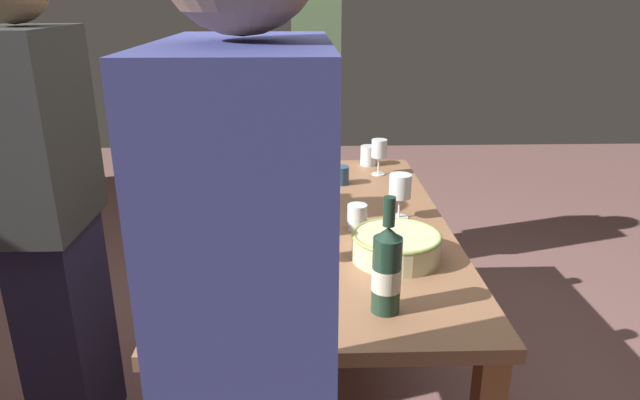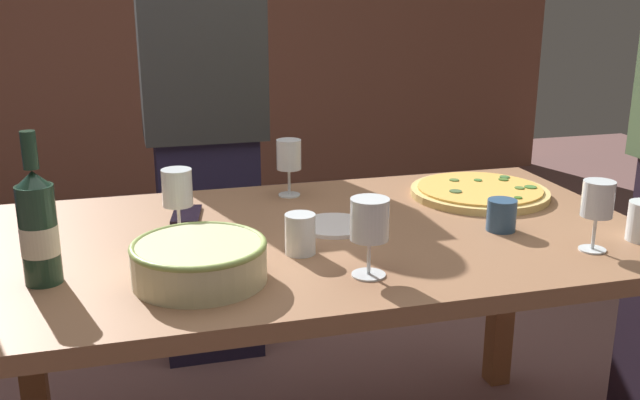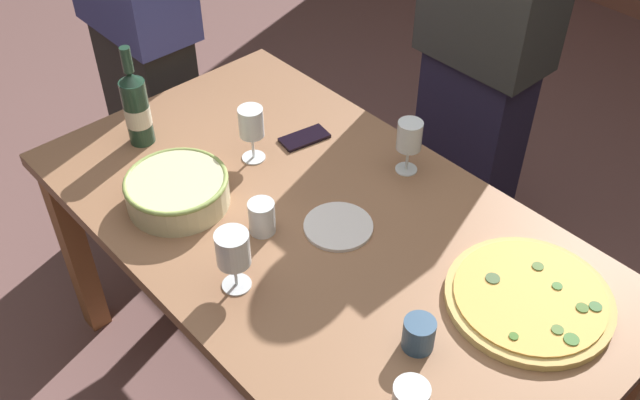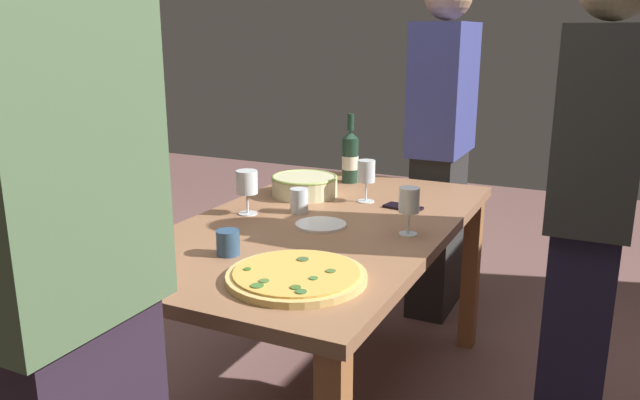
{
  "view_description": "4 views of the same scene",
  "coord_description": "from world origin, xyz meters",
  "px_view_note": "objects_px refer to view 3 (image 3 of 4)",
  "views": [
    {
      "loc": [
        -1.88,
        0.06,
        1.51
      ],
      "look_at": [
        0.0,
        0.0,
        0.83
      ],
      "focal_mm": 31.71,
      "sensor_mm": 36.0,
      "label": 1
    },
    {
      "loc": [
        -0.44,
        -1.59,
        1.33
      ],
      "look_at": [
        0.0,
        0.0,
        0.83
      ],
      "focal_mm": 40.51,
      "sensor_mm": 36.0,
      "label": 2
    },
    {
      "loc": [
        1.0,
        -0.91,
        2.03
      ],
      "look_at": [
        0.0,
        0.0,
        0.83
      ],
      "focal_mm": 40.37,
      "sensor_mm": 36.0,
      "label": 3
    },
    {
      "loc": [
        1.93,
        0.93,
        1.4
      ],
      "look_at": [
        0.0,
        0.0,
        0.83
      ],
      "focal_mm": 35.12,
      "sensor_mm": 36.0,
      "label": 4
    }
  ],
  "objects_px": {
    "wine_glass_far_left": "(409,137)",
    "person_guest_left": "(484,52)",
    "dining_table": "(320,249)",
    "side_plate": "(338,226)",
    "cup_ceramic": "(419,334)",
    "person_host": "(138,22)",
    "wine_glass_by_bottle": "(233,252)",
    "wine_glass_far_right": "(251,124)",
    "pizza": "(529,298)",
    "cup_spare": "(262,217)",
    "cell_phone": "(304,138)",
    "wine_bottle": "(136,107)",
    "serving_bowl": "(177,189)"
  },
  "relations": [
    {
      "from": "wine_bottle",
      "to": "cell_phone",
      "type": "height_order",
      "value": "wine_bottle"
    },
    {
      "from": "wine_glass_far_right",
      "to": "cell_phone",
      "type": "height_order",
      "value": "wine_glass_far_right"
    },
    {
      "from": "pizza",
      "to": "cup_spare",
      "type": "height_order",
      "value": "cup_spare"
    },
    {
      "from": "wine_glass_far_right",
      "to": "person_guest_left",
      "type": "height_order",
      "value": "person_guest_left"
    },
    {
      "from": "cup_spare",
      "to": "dining_table",
      "type": "bearing_deg",
      "value": 57.41
    },
    {
      "from": "person_guest_left",
      "to": "serving_bowl",
      "type": "bearing_deg",
      "value": -18.44
    },
    {
      "from": "wine_bottle",
      "to": "wine_glass_by_bottle",
      "type": "height_order",
      "value": "wine_bottle"
    },
    {
      "from": "wine_bottle",
      "to": "person_guest_left",
      "type": "height_order",
      "value": "person_guest_left"
    },
    {
      "from": "dining_table",
      "to": "wine_glass_far_left",
      "type": "xyz_separation_m",
      "value": [
        0.0,
        0.33,
        0.21
      ]
    },
    {
      "from": "side_plate",
      "to": "person_guest_left",
      "type": "relative_size",
      "value": 0.11
    },
    {
      "from": "cup_ceramic",
      "to": "wine_glass_far_right",
      "type": "bearing_deg",
      "value": 169.1
    },
    {
      "from": "wine_glass_far_right",
      "to": "cup_spare",
      "type": "height_order",
      "value": "wine_glass_far_right"
    },
    {
      "from": "dining_table",
      "to": "cup_spare",
      "type": "relative_size",
      "value": 17.53
    },
    {
      "from": "wine_glass_far_left",
      "to": "person_guest_left",
      "type": "bearing_deg",
      "value": 107.32
    },
    {
      "from": "wine_glass_by_bottle",
      "to": "side_plate",
      "type": "height_order",
      "value": "wine_glass_by_bottle"
    },
    {
      "from": "wine_glass_far_left",
      "to": "person_guest_left",
      "type": "distance_m",
      "value": 0.57
    },
    {
      "from": "cup_ceramic",
      "to": "person_host",
      "type": "relative_size",
      "value": 0.05
    },
    {
      "from": "person_guest_left",
      "to": "side_plate",
      "type": "bearing_deg",
      "value": 3.09
    },
    {
      "from": "wine_bottle",
      "to": "side_plate",
      "type": "bearing_deg",
      "value": 14.58
    },
    {
      "from": "wine_bottle",
      "to": "wine_glass_far_right",
      "type": "height_order",
      "value": "wine_bottle"
    },
    {
      "from": "serving_bowl",
      "to": "person_guest_left",
      "type": "distance_m",
      "value": 1.11
    },
    {
      "from": "wine_glass_far_left",
      "to": "wine_glass_far_right",
      "type": "xyz_separation_m",
      "value": [
        -0.33,
        -0.28,
        0.01
      ]
    },
    {
      "from": "cup_ceramic",
      "to": "side_plate",
      "type": "relative_size",
      "value": 0.43
    },
    {
      "from": "wine_bottle",
      "to": "wine_glass_far_left",
      "type": "xyz_separation_m",
      "value": [
        0.62,
        0.48,
        -0.0
      ]
    },
    {
      "from": "wine_glass_far_left",
      "to": "side_plate",
      "type": "distance_m",
      "value": 0.33
    },
    {
      "from": "wine_glass_far_left",
      "to": "person_guest_left",
      "type": "relative_size",
      "value": 0.1
    },
    {
      "from": "wine_glass_by_bottle",
      "to": "cup_ceramic",
      "type": "bearing_deg",
      "value": 24.6
    },
    {
      "from": "dining_table",
      "to": "person_guest_left",
      "type": "bearing_deg",
      "value": 101.03
    },
    {
      "from": "wine_glass_far_left",
      "to": "wine_glass_far_right",
      "type": "height_order",
      "value": "wine_glass_far_right"
    },
    {
      "from": "cup_ceramic",
      "to": "person_host",
      "type": "xyz_separation_m",
      "value": [
        -1.51,
        0.24,
        0.07
      ]
    },
    {
      "from": "cell_phone",
      "to": "pizza",
      "type": "bearing_deg",
      "value": 8.19
    },
    {
      "from": "cup_ceramic",
      "to": "person_host",
      "type": "bearing_deg",
      "value": 170.87
    },
    {
      "from": "dining_table",
      "to": "side_plate",
      "type": "xyz_separation_m",
      "value": [
        0.04,
        0.02,
        0.1
      ]
    },
    {
      "from": "dining_table",
      "to": "person_guest_left",
      "type": "height_order",
      "value": "person_guest_left"
    },
    {
      "from": "cell_phone",
      "to": "wine_bottle",
      "type": "bearing_deg",
      "value": -121.14
    },
    {
      "from": "wine_glass_far_right",
      "to": "person_guest_left",
      "type": "distance_m",
      "value": 0.85
    },
    {
      "from": "dining_table",
      "to": "person_guest_left",
      "type": "relative_size",
      "value": 0.96
    },
    {
      "from": "wine_glass_far_right",
      "to": "side_plate",
      "type": "height_order",
      "value": "wine_glass_far_right"
    },
    {
      "from": "dining_table",
      "to": "cup_ceramic",
      "type": "bearing_deg",
      "value": -13.48
    },
    {
      "from": "dining_table",
      "to": "side_plate",
      "type": "distance_m",
      "value": 0.11
    },
    {
      "from": "wine_glass_by_bottle",
      "to": "dining_table",
      "type": "bearing_deg",
      "value": 94.83
    },
    {
      "from": "dining_table",
      "to": "wine_glass_far_right",
      "type": "bearing_deg",
      "value": 172.5
    },
    {
      "from": "wine_glass_by_bottle",
      "to": "person_host",
      "type": "bearing_deg",
      "value": 158.87
    },
    {
      "from": "serving_bowl",
      "to": "person_host",
      "type": "height_order",
      "value": "person_host"
    },
    {
      "from": "wine_glass_by_bottle",
      "to": "side_plate",
      "type": "relative_size",
      "value": 0.92
    },
    {
      "from": "pizza",
      "to": "person_guest_left",
      "type": "bearing_deg",
      "value": 134.75
    },
    {
      "from": "pizza",
      "to": "person_host",
      "type": "distance_m",
      "value": 1.61
    },
    {
      "from": "wine_bottle",
      "to": "person_host",
      "type": "bearing_deg",
      "value": 148.37
    },
    {
      "from": "cell_phone",
      "to": "cup_spare",
      "type": "bearing_deg",
      "value": -46.46
    },
    {
      "from": "pizza",
      "to": "wine_bottle",
      "type": "bearing_deg",
      "value": -163.92
    }
  ]
}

